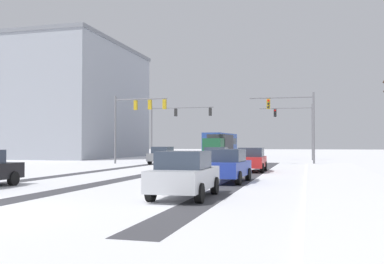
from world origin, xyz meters
The scene contains 16 objects.
wheel_track_left_lane centered at (5.38, 16.45, 0.00)m, with size 1.13×36.18×0.01m, color #424247.
wheel_track_right_lane centered at (-0.80, 16.45, 0.00)m, with size 1.14×36.18×0.01m, color #424247.
wheel_track_center centered at (-5.34, 16.45, 0.00)m, with size 1.10×36.18×0.01m, color #424247.
sidewalk_kerb_right centered at (10.59, 14.80, 0.06)m, with size 4.00×36.18×0.12m, color white.
traffic_signal_near_left centered at (-7.06, 28.79, 4.77)m, with size 5.43×0.56×6.50m.
traffic_signal_far_right centered at (7.50, 42.83, 4.43)m, with size 6.16×0.49×6.50m.
traffic_signal_far_left centered at (-6.53, 38.92, 4.71)m, with size 7.58×0.39×6.50m.
traffic_signal_near_right centered at (7.62, 30.83, 4.41)m, with size 5.80×0.50×6.50m.
car_grey_lead centered at (-4.38, 28.93, 0.82)m, with size 1.93×4.15×1.62m.
car_white_second centered at (1.81, 23.62, 0.82)m, with size 1.97×4.17×1.62m.
car_red_third centered at (5.00, 19.87, 0.82)m, with size 1.89×4.13×1.62m.
car_blue_fourth centered at (4.87, 11.38, 0.82)m, with size 1.96×4.16×1.62m.
car_silver_sixth centered at (4.54, 5.01, 0.82)m, with size 1.90×4.13×1.62m.
bus_oncoming centered at (-3.33, 51.38, 1.99)m, with size 3.01×11.09×3.38m.
box_truck_delivery centered at (-1.67, 41.84, 1.63)m, with size 2.43×7.45×3.02m.
office_building_far_left_block centered at (-30.35, 45.11, 7.81)m, with size 29.31×21.78×15.62m.
Camera 1 is at (8.68, -9.50, 1.86)m, focal length 40.70 mm.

